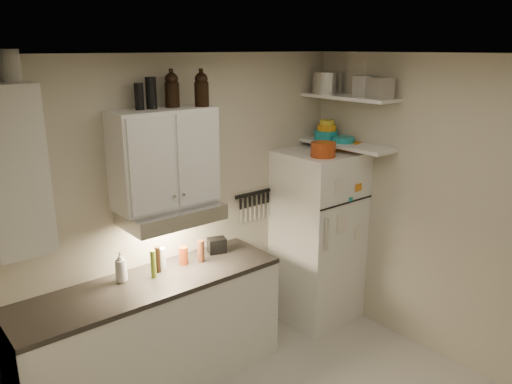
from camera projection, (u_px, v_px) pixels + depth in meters
ceiling at (324, 53)px, 2.79m from camera, size 3.20×3.00×0.02m
back_wall at (188, 210)px, 4.27m from camera, size 3.20×0.02×2.60m
left_wall at (57, 367)px, 2.17m from camera, size 0.02×3.00×2.60m
right_wall at (451, 215)px, 4.13m from camera, size 0.02×3.00×2.60m
base_cabinet at (154, 336)px, 3.95m from camera, size 2.10×0.60×0.88m
countertop at (151, 283)px, 3.82m from camera, size 2.10×0.62×0.04m
upper_cabinet at (164, 158)px, 3.81m from camera, size 0.80×0.33×0.75m
side_cabinet at (7, 167)px, 2.99m from camera, size 0.33×0.55×1.00m
range_hood at (171, 214)px, 3.89m from camera, size 0.76×0.46×0.12m
fridge at (318, 237)px, 4.90m from camera, size 0.70×0.68×1.70m
shelf_hi at (349, 97)px, 4.54m from camera, size 0.30×0.95×0.03m
shelf_lo at (346, 145)px, 4.67m from camera, size 0.30×0.95×0.03m
knife_strip at (253, 194)px, 4.67m from camera, size 0.42×0.02×0.03m
dutch_oven at (323, 150)px, 4.43m from camera, size 0.29×0.29×0.13m
book_stack at (349, 146)px, 4.73m from camera, size 0.25×0.28×0.08m
spice_jar at (327, 147)px, 4.67m from camera, size 0.07×0.07×0.09m
stock_pot at (327, 83)px, 4.72m from camera, size 0.29×0.29×0.20m
tin_a at (365, 86)px, 4.43m from camera, size 0.21×0.20×0.18m
tin_b at (380, 88)px, 4.28m from camera, size 0.21×0.21×0.18m
bowl_teal at (326, 135)px, 4.84m from camera, size 0.23×0.23×0.09m
bowl_orange at (327, 128)px, 4.80m from camera, size 0.18×0.18×0.06m
bowl_yellow at (327, 122)px, 4.79m from camera, size 0.14×0.14×0.05m
plates at (343, 140)px, 4.70m from camera, size 0.27×0.27×0.05m
growler_a at (172, 89)px, 3.76m from camera, size 0.12×0.12×0.27m
growler_b at (202, 89)px, 3.82m from camera, size 0.12×0.12×0.26m
thermos_a at (151, 93)px, 3.66m from camera, size 0.10×0.10×0.23m
thermos_b at (139, 97)px, 3.61m from camera, size 0.09×0.09×0.19m
side_jar at (8, 65)px, 2.85m from camera, size 0.14×0.14×0.18m
soap_bottle at (121, 265)px, 3.77m from camera, size 0.12×0.12×0.27m
pepper_mill at (201, 251)px, 4.13m from camera, size 0.07×0.07×0.19m
oil_bottle at (153, 264)px, 3.85m from camera, size 0.06×0.06×0.22m
vinegar_bottle at (158, 260)px, 3.94m from camera, size 0.05×0.05×0.21m
clear_bottle at (162, 258)px, 4.01m from camera, size 0.06×0.06×0.18m
red_jar at (183, 256)px, 4.09m from camera, size 0.08×0.08×0.15m
caddy at (217, 245)px, 4.33m from camera, size 0.18×0.15×0.13m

